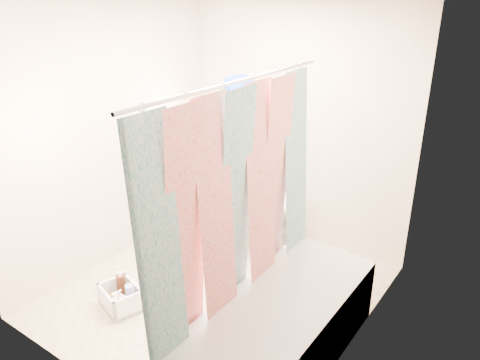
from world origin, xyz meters
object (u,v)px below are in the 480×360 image
Objects in this scene: bathtub at (278,331)px; toilet at (275,203)px; plumber at (233,169)px; cleaning_caddy at (121,299)px.

bathtub is 1.78m from toilet.
toilet is 0.68m from plumber.
cleaning_caddy is (-0.22, -1.28, -0.79)m from plumber.
toilet reaches higher than cleaning_caddy.
bathtub is 4.44× the size of cleaning_caddy.
toilet is at bearing 93.58° from cleaning_caddy.
bathtub is at bearing 26.54° from cleaning_caddy.
bathtub reaches higher than cleaning_caddy.
cleaning_caddy is at bearing -170.61° from bathtub.
toilet is 0.47× the size of plumber.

